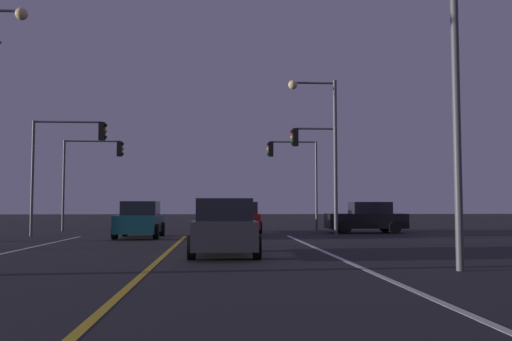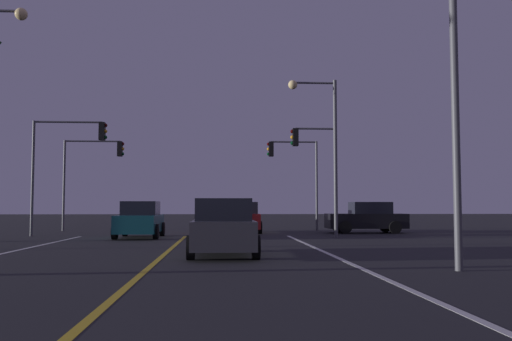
% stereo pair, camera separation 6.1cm
% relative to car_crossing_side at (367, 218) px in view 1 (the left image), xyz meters
% --- Properties ---
extents(lane_edge_right, '(0.16, 32.53, 0.01)m').
position_rel_car_crossing_side_xyz_m(lane_edge_right, '(-4.70, -18.90, -0.82)').
color(lane_edge_right, silver).
rests_on(lane_edge_right, ground).
extents(lane_center_divider, '(0.16, 32.53, 0.01)m').
position_rel_car_crossing_side_xyz_m(lane_center_divider, '(-9.76, -18.90, -0.82)').
color(lane_center_divider, gold).
rests_on(lane_center_divider, ground).
extents(car_crossing_side, '(4.30, 2.02, 1.70)m').
position_rel_car_crossing_side_xyz_m(car_crossing_side, '(0.00, 0.00, 0.00)').
color(car_crossing_side, black).
rests_on(car_crossing_side, ground).
extents(car_ahead_far, '(2.02, 4.30, 1.70)m').
position_rel_car_crossing_side_xyz_m(car_ahead_far, '(-6.85, 0.76, 0.00)').
color(car_ahead_far, black).
rests_on(car_ahead_far, ground).
extents(car_lead_same_lane, '(2.02, 4.30, 1.70)m').
position_rel_car_crossing_side_xyz_m(car_lead_same_lane, '(-7.97, -13.42, 0.00)').
color(car_lead_same_lane, black).
rests_on(car_lead_same_lane, ground).
extents(car_oncoming, '(2.02, 4.30, 1.70)m').
position_rel_car_crossing_side_xyz_m(car_oncoming, '(-11.81, -3.80, 0.00)').
color(car_oncoming, black).
rests_on(car_oncoming, ground).
extents(traffic_light_near_right, '(2.37, 0.36, 5.49)m').
position_rel_car_crossing_side_xyz_m(traffic_light_near_right, '(-3.26, -2.14, 3.21)').
color(traffic_light_near_right, '#4C4C51').
rests_on(traffic_light_near_right, ground).
extents(traffic_light_near_left, '(3.67, 0.36, 5.72)m').
position_rel_car_crossing_side_xyz_m(traffic_light_near_left, '(-15.63, -2.14, 3.44)').
color(traffic_light_near_left, '#4C4C51').
rests_on(traffic_light_near_left, ground).
extents(traffic_light_far_right, '(3.12, 0.36, 5.45)m').
position_rel_car_crossing_side_xyz_m(traffic_light_far_right, '(-3.65, 3.36, 3.22)').
color(traffic_light_far_right, '#4C4C51').
rests_on(traffic_light_far_right, ground).
extents(traffic_light_far_left, '(3.57, 0.36, 5.40)m').
position_rel_car_crossing_side_xyz_m(traffic_light_far_left, '(-15.64, 3.36, 3.21)').
color(traffic_light_far_left, '#4C4C51').
rests_on(traffic_light_far_left, ground).
extents(street_lamp_right_near, '(2.81, 0.44, 8.78)m').
position_rel_car_crossing_side_xyz_m(street_lamp_right_near, '(-3.22, -17.66, 4.73)').
color(street_lamp_right_near, '#4C4C51').
rests_on(street_lamp_right_near, ground).
extents(street_lamp_right_far, '(2.34, 0.44, 7.51)m').
position_rel_car_crossing_side_xyz_m(street_lamp_right_far, '(-3.16, -4.18, 4.00)').
color(street_lamp_right_far, '#4C4C51').
rests_on(street_lamp_right_far, ground).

